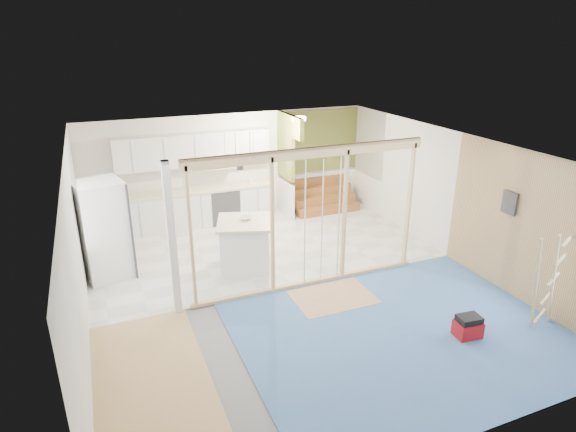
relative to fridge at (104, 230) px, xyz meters
name	(u,v)px	position (x,y,z in m)	size (l,w,h in m)	color
room	(294,222)	(3.08, -1.79, 0.35)	(7.01, 8.01, 2.61)	slate
floor_overlays	(296,285)	(3.15, -1.72, -0.94)	(7.00, 8.00, 0.03)	silver
stud_frame	(279,207)	(2.81, -1.79, 0.66)	(4.66, 0.14, 2.60)	tan
base_cabinets	(171,216)	(1.47, 1.58, -0.48)	(4.45, 2.24, 0.93)	silver
upper_cabinets	(196,151)	(2.24, 2.03, 0.87)	(3.60, 0.41, 0.85)	silver
green_partition	(311,175)	(5.12, 1.87, 0.00)	(2.25, 1.51, 2.60)	olive
pot_rack	(243,160)	(2.77, 0.11, 1.05)	(0.52, 0.52, 0.72)	black
sheathing_panel	(537,234)	(6.56, -3.79, 0.35)	(0.02, 4.00, 2.60)	tan
electrical_panel	(509,203)	(6.51, -3.19, 0.70)	(0.04, 0.30, 0.40)	#38383D
ceiling_light	(299,119)	(4.48, 1.21, 1.59)	(0.32, 0.32, 0.08)	#FFEABF
fridge	(104,230)	(0.00, 0.00, 0.00)	(0.99, 0.96, 1.90)	white
island	(245,245)	(2.51, -0.69, -0.45)	(1.29, 1.29, 1.00)	white
bowl	(246,218)	(2.57, -0.61, 0.08)	(0.23, 0.23, 0.06)	silver
soap_bottle_a	(126,190)	(0.58, 1.97, 0.13)	(0.11, 0.11, 0.29)	#A7A9BA
soap_bottle_b	(251,179)	(3.50, 1.90, 0.09)	(0.10, 0.10, 0.21)	white
toolbox	(468,327)	(4.94, -4.20, -0.77)	(0.41, 0.33, 0.37)	maroon
ladder	(547,282)	(6.14, -4.45, -0.12)	(0.86, 0.17, 1.63)	tan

